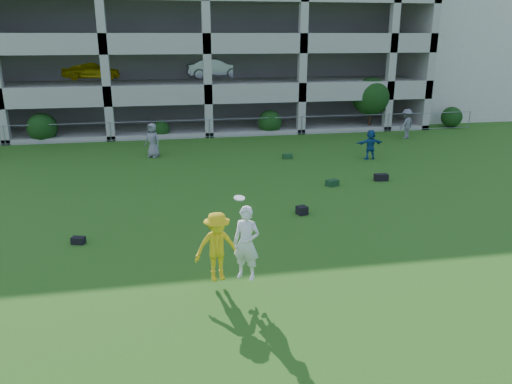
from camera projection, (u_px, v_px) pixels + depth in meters
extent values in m
plane|color=#235114|center=(278.00, 273.00, 13.63)|extent=(100.00, 100.00, 0.00)
cube|color=beige|center=(467.00, 49.00, 42.42)|extent=(16.00, 14.00, 10.00)
imported|color=slate|center=(152.00, 140.00, 26.25)|extent=(1.05, 0.99, 1.81)
imported|color=navy|center=(370.00, 144.00, 25.86)|extent=(1.45, 0.51, 1.55)
imported|color=slate|center=(406.00, 124.00, 31.02)|extent=(1.36, 1.19, 1.83)
cube|color=black|center=(78.00, 240.00, 15.52)|extent=(0.46, 0.37, 0.22)
cube|color=#143312|center=(332.00, 183.00, 21.45)|extent=(0.59, 0.50, 0.26)
cube|color=black|center=(302.00, 210.00, 18.04)|extent=(0.43, 0.43, 0.30)
cube|color=black|center=(381.00, 177.00, 22.20)|extent=(0.62, 0.35, 0.30)
cube|color=#173D16|center=(287.00, 156.00, 26.14)|extent=(0.51, 0.32, 0.25)
imported|color=yellow|center=(217.00, 247.00, 12.58)|extent=(1.26, 0.83, 1.82)
imported|color=white|center=(246.00, 243.00, 12.00)|extent=(0.80, 0.73, 1.84)
cylinder|color=white|center=(239.00, 198.00, 11.85)|extent=(0.27, 0.27, 0.09)
cube|color=#9E998C|center=(192.00, 37.00, 42.49)|extent=(30.00, 0.50, 12.00)
cube|color=#9E998C|center=(388.00, 37.00, 38.78)|extent=(0.50, 14.00, 12.00)
cube|color=#9E998C|center=(200.00, 118.00, 37.93)|extent=(30.00, 14.00, 0.30)
cube|color=#9E998C|center=(199.00, 78.00, 37.03)|extent=(30.00, 14.00, 0.30)
cube|color=#9E998C|center=(198.00, 35.00, 36.12)|extent=(30.00, 14.00, 0.30)
cube|color=#9E998C|center=(208.00, 97.00, 30.79)|extent=(30.00, 0.30, 0.90)
cube|color=#9E998C|center=(207.00, 46.00, 29.88)|extent=(30.00, 0.30, 0.90)
cube|color=#9E998C|center=(103.00, 38.00, 28.78)|extent=(0.50, 0.50, 12.00)
cube|color=#9E998C|center=(206.00, 38.00, 29.84)|extent=(0.50, 0.50, 12.00)
cube|color=#9E998C|center=(303.00, 38.00, 30.91)|extent=(0.50, 0.50, 12.00)
cube|color=#9E998C|center=(393.00, 38.00, 31.97)|extent=(0.50, 0.50, 12.00)
cube|color=#605E59|center=(196.00, 37.00, 38.04)|extent=(29.00, 9.00, 11.60)
imported|color=yellow|center=(92.00, 70.00, 33.60)|extent=(3.97, 1.82, 1.32)
imported|color=#A8ACAF|center=(214.00, 68.00, 35.06)|extent=(4.17, 1.99, 1.32)
cylinder|color=gray|center=(4.00, 135.00, 29.11)|extent=(0.06, 0.06, 1.20)
cylinder|color=gray|center=(110.00, 132.00, 30.18)|extent=(0.06, 0.06, 1.20)
cylinder|color=gray|center=(209.00, 128.00, 31.24)|extent=(0.06, 0.06, 1.20)
cylinder|color=gray|center=(302.00, 125.00, 32.30)|extent=(0.06, 0.06, 1.20)
cylinder|color=gray|center=(388.00, 122.00, 33.37)|extent=(0.06, 0.06, 1.20)
cylinder|color=gray|center=(469.00, 120.00, 34.43)|extent=(0.06, 0.06, 1.20)
cylinder|color=gray|center=(209.00, 120.00, 31.07)|extent=(36.00, 0.04, 0.04)
cylinder|color=gray|center=(210.00, 137.00, 31.40)|extent=(36.00, 0.04, 0.04)
sphere|color=#163D11|center=(42.00, 128.00, 29.94)|extent=(1.76, 1.76, 1.76)
sphere|color=#163D11|center=(161.00, 129.00, 31.29)|extent=(1.10, 1.10, 1.10)
sphere|color=#163D11|center=(270.00, 122.00, 32.46)|extent=(1.54, 1.54, 1.54)
cylinder|color=#382314|center=(370.00, 115.00, 33.83)|extent=(0.16, 0.16, 1.96)
sphere|color=#163D11|center=(371.00, 97.00, 33.44)|extent=(2.52, 2.52, 2.52)
sphere|color=#163D11|center=(452.00, 117.00, 34.78)|extent=(1.43, 1.43, 1.43)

